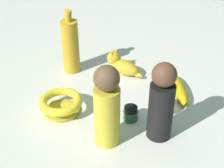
% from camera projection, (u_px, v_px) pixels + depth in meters
% --- Properties ---
extents(ground, '(2.00, 2.00, 0.00)m').
position_uv_depth(ground, '(112.00, 95.00, 1.14)').
color(ground, silver).
extents(banana, '(0.08, 0.19, 0.04)m').
position_uv_depth(banana, '(179.00, 89.00, 1.14)').
color(banana, gold).
rests_on(banana, ground).
extents(nail_polish_jar, '(0.05, 0.05, 0.05)m').
position_uv_depth(nail_polish_jar, '(131.00, 113.00, 1.02)').
color(nail_polish_jar, '#27583B').
rests_on(nail_polish_jar, ground).
extents(cat_figurine, '(0.14, 0.11, 0.08)m').
position_uv_depth(cat_figurine, '(122.00, 65.00, 1.25)').
color(cat_figurine, gold).
rests_on(cat_figurine, ground).
extents(bottle_tall, '(0.06, 0.06, 0.24)m').
position_uv_depth(bottle_tall, '(70.00, 46.00, 1.22)').
color(bottle_tall, gold).
rests_on(bottle_tall, ground).
extents(person_figure_child, '(0.09, 0.09, 0.24)m').
position_uv_depth(person_figure_child, '(161.00, 102.00, 0.91)').
color(person_figure_child, black).
rests_on(person_figure_child, ground).
extents(bowl, '(0.14, 0.14, 0.05)m').
position_uv_depth(bowl, '(61.00, 103.00, 1.05)').
color(bowl, gold).
rests_on(bowl, ground).
extents(person_figure_adult, '(0.09, 0.09, 0.25)m').
position_uv_depth(person_figure_adult, '(107.00, 107.00, 0.89)').
color(person_figure_adult, gold).
rests_on(person_figure_adult, ground).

